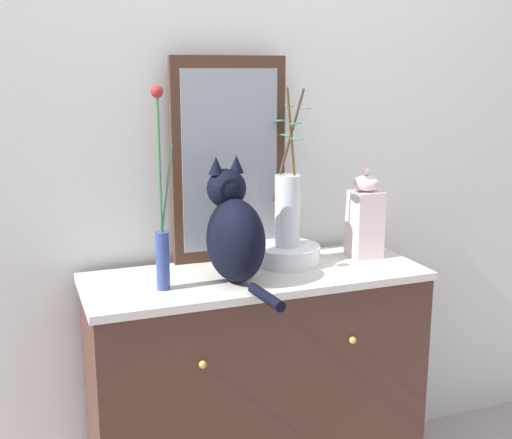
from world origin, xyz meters
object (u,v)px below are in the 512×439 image
object	(u,v)px
sideboard	(256,391)
cat_sitting	(234,232)
bowl_porcelain	(287,254)
mirror_leaning	(229,161)
jar_lidded_porcelain	(365,218)
vase_glass_clear	(288,205)
vase_slim_green	(162,233)

from	to	relation	value
sideboard	cat_sitting	xyz separation A→B (m)	(-0.09, -0.05, 0.58)
sideboard	bowl_porcelain	bearing A→B (deg)	25.93
mirror_leaning	jar_lidded_porcelain	distance (m)	0.52
bowl_porcelain	vase_glass_clear	size ratio (longest dim) A/B	0.43
vase_slim_green	bowl_porcelain	distance (m)	0.49
vase_slim_green	jar_lidded_porcelain	world-z (taller)	vase_slim_green
bowl_porcelain	jar_lidded_porcelain	xyz separation A→B (m)	(0.29, -0.02, 0.11)
mirror_leaning	cat_sitting	bearing A→B (deg)	-105.03
mirror_leaning	vase_slim_green	size ratio (longest dim) A/B	1.15
bowl_porcelain	vase_glass_clear	world-z (taller)	vase_glass_clear
mirror_leaning	vase_glass_clear	xyz separation A→B (m)	(0.17, -0.12, -0.14)
bowl_porcelain	jar_lidded_porcelain	bearing A→B (deg)	-4.37
vase_slim_green	vase_glass_clear	xyz separation A→B (m)	(0.46, 0.12, 0.03)
mirror_leaning	vase_glass_clear	size ratio (longest dim) A/B	1.31
cat_sitting	jar_lidded_porcelain	distance (m)	0.52
bowl_porcelain	vase_glass_clear	xyz separation A→B (m)	(0.00, 0.00, 0.17)
sideboard	mirror_leaning	xyz separation A→B (m)	(-0.03, 0.19, 0.77)
vase_glass_clear	vase_slim_green	bearing A→B (deg)	-165.38
bowl_porcelain	mirror_leaning	bearing A→B (deg)	144.41
mirror_leaning	jar_lidded_porcelain	xyz separation A→B (m)	(0.45, -0.14, -0.21)
vase_slim_green	mirror_leaning	bearing A→B (deg)	39.12
cat_sitting	sideboard	bearing A→B (deg)	27.59
sideboard	vase_slim_green	xyz separation A→B (m)	(-0.32, -0.05, 0.60)
cat_sitting	vase_slim_green	distance (m)	0.23
vase_glass_clear	bowl_porcelain	bearing A→B (deg)	-137.64
vase_slim_green	jar_lidded_porcelain	bearing A→B (deg)	7.38
sideboard	vase_slim_green	size ratio (longest dim) A/B	1.84
cat_sitting	mirror_leaning	bearing A→B (deg)	74.97
vase_slim_green	jar_lidded_porcelain	size ratio (longest dim) A/B	1.92
vase_slim_green	sideboard	bearing A→B (deg)	9.06
sideboard	jar_lidded_porcelain	bearing A→B (deg)	6.12
vase_glass_clear	jar_lidded_porcelain	bearing A→B (deg)	-4.64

